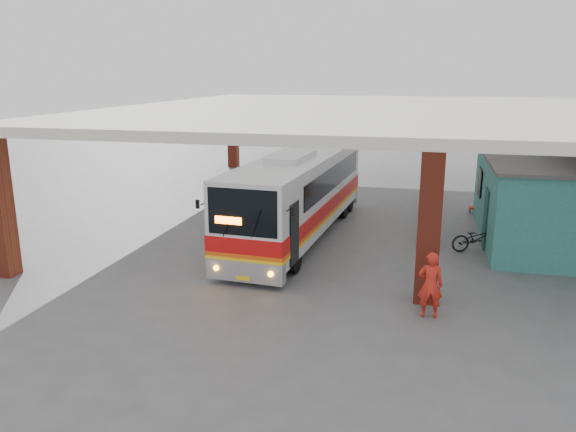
# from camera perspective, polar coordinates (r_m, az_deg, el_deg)

# --- Properties ---
(ground) EXTENTS (90.00, 90.00, 0.00)m
(ground) POSITION_cam_1_polar(r_m,az_deg,el_deg) (18.97, 4.68, -4.29)
(ground) COLOR #515154
(ground) RESTS_ON ground
(brick_columns) EXTENTS (20.10, 21.60, 4.35)m
(brick_columns) POSITION_cam_1_polar(r_m,az_deg,el_deg) (23.12, 10.33, 4.49)
(brick_columns) COLOR maroon
(brick_columns) RESTS_ON ground
(canopy_roof) EXTENTS (21.00, 23.00, 0.30)m
(canopy_roof) POSITION_cam_1_polar(r_m,az_deg,el_deg) (24.41, 8.62, 10.57)
(canopy_roof) COLOR silver
(canopy_roof) RESTS_ON brick_columns
(shop_building) EXTENTS (5.20, 8.20, 3.11)m
(shop_building) POSITION_cam_1_polar(r_m,az_deg,el_deg) (22.70, 25.53, 1.55)
(shop_building) COLOR #2D716C
(shop_building) RESTS_ON ground
(coach_bus) EXTENTS (3.09, 11.43, 3.29)m
(coach_bus) POSITION_cam_1_polar(r_m,az_deg,el_deg) (20.97, 1.10, 2.21)
(coach_bus) COLOR silver
(coach_bus) RESTS_ON ground
(motorcycle) EXTENTS (1.93, 1.23, 0.96)m
(motorcycle) POSITION_cam_1_polar(r_m,az_deg,el_deg) (20.54, 18.67, -2.15)
(motorcycle) COLOR black
(motorcycle) RESTS_ON ground
(pedestrian) EXTENTS (0.66, 0.47, 1.73)m
(pedestrian) POSITION_cam_1_polar(r_m,az_deg,el_deg) (14.68, 14.26, -6.79)
(pedestrian) COLOR red
(pedestrian) RESTS_ON ground
(red_chair) EXTENTS (0.44, 0.44, 0.79)m
(red_chair) POSITION_cam_1_polar(r_m,az_deg,el_deg) (26.20, 18.58, 1.07)
(red_chair) COLOR red
(red_chair) RESTS_ON ground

